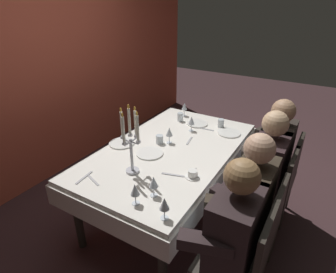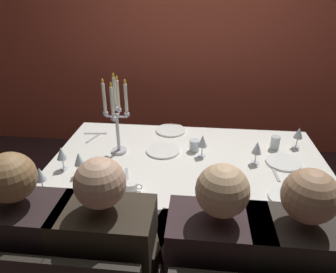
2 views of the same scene
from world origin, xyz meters
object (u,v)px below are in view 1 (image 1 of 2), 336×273
at_px(water_tumbler_0, 221,123).
at_px(water_tumbler_2, 180,117).
at_px(wine_glass_1, 169,132).
at_px(wine_glass_4, 191,121).
at_px(candelabra, 131,142).
at_px(dinner_plate_2, 150,153).
at_px(dinner_plate_3, 197,123).
at_px(wine_glass_5, 154,182).
at_px(seated_diner_3, 276,151).
at_px(wine_glass_2, 164,204).
at_px(dinner_plate_0, 122,143).
at_px(dining_table, 170,159).
at_px(dinner_plate_1, 229,133).
at_px(coffee_cup_0, 193,174).
at_px(seated_diner_2, 268,166).
at_px(wine_glass_3, 184,107).
at_px(seated_diner_1, 252,197).
at_px(wine_glass_0, 135,190).
at_px(seated_diner_0, 235,230).
at_px(water_tumbler_1, 160,139).

relative_size(water_tumbler_0, water_tumbler_2, 0.94).
distance_m(wine_glass_1, water_tumbler_0, 0.69).
bearing_deg(wine_glass_4, candelabra, 176.77).
xyz_separation_m(dinner_plate_2, wine_glass_4, (0.65, -0.10, 0.11)).
bearing_deg(dinner_plate_3, wine_glass_4, -174.53).
bearing_deg(wine_glass_5, seated_diner_3, -28.19).
xyz_separation_m(wine_glass_2, seated_diner_3, (1.32, -0.43, -0.12)).
xyz_separation_m(dinner_plate_0, dinner_plate_3, (0.82, -0.43, 0.00)).
relative_size(dining_table, dinner_plate_1, 7.96).
bearing_deg(coffee_cup_0, wine_glass_1, 48.17).
distance_m(wine_glass_1, seated_diner_2, 0.96).
bearing_deg(wine_glass_3, wine_glass_1, -163.68).
xyz_separation_m(wine_glass_1, seated_diner_3, (0.39, -0.95, -0.12)).
height_order(wine_glass_2, seated_diner_1, seated_diner_1).
xyz_separation_m(dinner_plate_2, seated_diner_1, (-0.13, -0.99, -0.01)).
bearing_deg(wine_glass_0, dinner_plate_2, 26.28).
bearing_deg(wine_glass_4, dinner_plate_1, -69.24).
bearing_deg(dinner_plate_3, seated_diner_0, -146.11).
height_order(wine_glass_3, seated_diner_2, seated_diner_2).
bearing_deg(wine_glass_2, seated_diner_2, -23.41).
relative_size(dinner_plate_0, dinner_plate_1, 1.02).
height_order(dining_table, dinner_plate_2, dinner_plate_2).
height_order(wine_glass_1, water_tumbler_1, wine_glass_1).
height_order(dinner_plate_2, seated_diner_2, seated_diner_2).
height_order(candelabra, wine_glass_0, candelabra).
bearing_deg(water_tumbler_0, seated_diner_0, -155.30).
bearing_deg(dining_table, water_tumbler_2, 20.03).
height_order(dinner_plate_1, dinner_plate_3, same).
bearing_deg(water_tumbler_1, seated_diner_2, -83.29).
xyz_separation_m(wine_glass_3, seated_diner_2, (-0.64, -1.15, -0.12)).
distance_m(dinner_plate_0, dinner_plate_2, 0.35).
bearing_deg(wine_glass_2, dinner_plate_2, 40.68).
bearing_deg(wine_glass_3, seated_diner_2, -119.08).
relative_size(dinner_plate_0, dinner_plate_3, 1.05).
relative_size(wine_glass_1, water_tumbler_2, 1.68).
distance_m(wine_glass_4, seated_diner_2, 0.94).
bearing_deg(dinner_plate_2, water_tumbler_1, 8.86).
xyz_separation_m(wine_glass_0, seated_diner_0, (0.12, -0.68, -0.12)).
bearing_deg(dinner_plate_1, water_tumbler_1, 137.76).
xyz_separation_m(dinner_plate_2, wine_glass_0, (-0.63, -0.31, 0.11)).
height_order(dining_table, dinner_plate_0, dinner_plate_0).
distance_m(dining_table, dinner_plate_2, 0.25).
relative_size(candelabra, water_tumbler_0, 6.39).
relative_size(seated_diner_0, seated_diner_1, 1.00).
relative_size(wine_glass_2, seated_diner_3, 0.13).
height_order(wine_glass_0, water_tumbler_2, wine_glass_0).
height_order(wine_glass_3, seated_diner_3, seated_diner_3).
bearing_deg(seated_diner_3, seated_diner_0, 180.00).
bearing_deg(water_tumbler_0, dinner_plate_0, 142.04).
distance_m(wine_glass_0, water_tumbler_2, 1.52).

